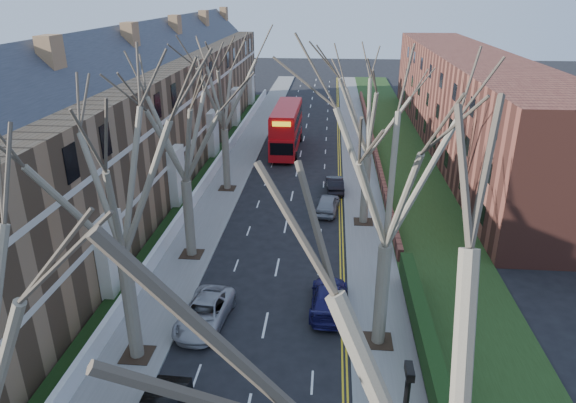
# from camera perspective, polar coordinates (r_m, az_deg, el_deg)

# --- Properties ---
(pavement_left) EXTENTS (3.00, 102.00, 0.12)m
(pavement_left) POSITION_cam_1_polar(r_m,az_deg,el_deg) (55.08, -4.85, 5.52)
(pavement_left) COLOR slate
(pavement_left) RESTS_ON ground
(pavement_right) EXTENTS (3.00, 102.00, 0.12)m
(pavement_right) POSITION_cam_1_polar(r_m,az_deg,el_deg) (54.42, 7.76, 5.17)
(pavement_right) COLOR slate
(pavement_right) RESTS_ON ground
(terrace_left) EXTENTS (9.70, 78.00, 13.60)m
(terrace_left) POSITION_cam_1_polar(r_m,az_deg,el_deg) (48.15, -15.77, 9.01)
(terrace_left) COLOR olive
(terrace_left) RESTS_ON ground
(flats_right) EXTENTS (13.97, 54.00, 10.00)m
(flats_right) POSITION_cam_1_polar(r_m,az_deg,el_deg) (58.81, 19.26, 10.40)
(flats_right) COLOR brown
(flats_right) RESTS_ON ground
(front_wall_left) EXTENTS (0.30, 78.00, 1.00)m
(front_wall_left) POSITION_cam_1_polar(r_m,az_deg,el_deg) (47.77, -8.38, 3.37)
(front_wall_left) COLOR white
(front_wall_left) RESTS_ON ground
(grass_verge_right) EXTENTS (6.00, 102.00, 0.06)m
(grass_verge_right) POSITION_cam_1_polar(r_m,az_deg,el_deg) (54.82, 12.49, 5.07)
(grass_verge_right) COLOR #1F3513
(grass_verge_right) RESTS_ON ground
(tree_left_mid) EXTENTS (10.50, 10.50, 14.71)m
(tree_left_mid) POSITION_cam_1_polar(r_m,az_deg,el_deg) (21.84, -19.06, 3.83)
(tree_left_mid) COLOR #736652
(tree_left_mid) RESTS_ON ground
(tree_left_far) EXTENTS (10.15, 10.15, 14.22)m
(tree_left_far) POSITION_cam_1_polar(r_m,az_deg,el_deg) (30.98, -11.84, 9.26)
(tree_left_far) COLOR #736652
(tree_left_far) RESTS_ON ground
(tree_left_dist) EXTENTS (10.50, 10.50, 14.71)m
(tree_left_dist) POSITION_cam_1_polar(r_m,az_deg,el_deg) (42.35, -7.34, 13.46)
(tree_left_dist) COLOR #736652
(tree_left_dist) RESTS_ON ground
(tree_right_near) EXTENTS (10.85, 10.85, 15.20)m
(tree_right_near) POSITION_cam_1_polar(r_m,az_deg,el_deg) (9.69, 20.72, -19.38)
(tree_right_near) COLOR #736652
(tree_right_near) RESTS_ON ground
(tree_right_mid) EXTENTS (10.50, 10.50, 14.71)m
(tree_right_mid) POSITION_cam_1_polar(r_m,az_deg,el_deg) (22.08, 11.57, 4.82)
(tree_right_mid) COLOR #736652
(tree_right_mid) RESTS_ON ground
(tree_right_far) EXTENTS (10.15, 10.15, 14.22)m
(tree_right_far) POSITION_cam_1_polar(r_m,az_deg,el_deg) (35.68, 9.19, 11.16)
(tree_right_far) COLOR #736652
(tree_right_far) RESTS_ON ground
(double_decker_bus) EXTENTS (2.91, 11.15, 4.65)m
(double_decker_bus) POSITION_cam_1_polar(r_m,az_deg,el_deg) (55.06, -0.16, 8.00)
(double_decker_bus) COLOR red
(double_decker_bus) RESTS_ON ground
(car_left_far) EXTENTS (2.67, 4.98, 1.33)m
(car_left_far) POSITION_cam_1_polar(r_m,az_deg,el_deg) (27.40, -9.24, -12.11)
(car_left_far) COLOR #A3A3A8
(car_left_far) RESTS_ON ground
(car_right_near) EXTENTS (2.09, 4.81, 1.38)m
(car_right_near) POSITION_cam_1_polar(r_m,az_deg,el_deg) (28.24, 4.55, -10.63)
(car_right_near) COLOR #1A1752
(car_right_near) RESTS_ON ground
(car_right_mid) EXTENTS (2.07, 4.19, 1.37)m
(car_right_mid) POSITION_cam_1_polar(r_m,az_deg,el_deg) (39.93, 4.41, -0.25)
(car_right_mid) COLOR gray
(car_right_mid) RESTS_ON ground
(car_right_far) EXTENTS (1.64, 3.97, 1.28)m
(car_right_far) POSITION_cam_1_polar(r_m,az_deg,el_deg) (44.17, 5.22, 1.94)
(car_right_far) COLOR black
(car_right_far) RESTS_ON ground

